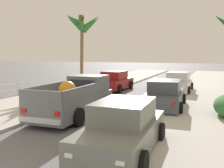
{
  "coord_description": "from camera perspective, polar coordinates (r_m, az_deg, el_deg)",
  "views": [
    {
      "loc": [
        4.92,
        -2.92,
        2.91
      ],
      "look_at": [
        -0.43,
        10.78,
        1.2
      ],
      "focal_mm": 41.86,
      "sensor_mm": 36.0,
      "label": 1
    }
  ],
  "objects": [
    {
      "name": "car_left_near",
      "position": [
        7.82,
        2.41,
        -9.7
      ],
      "size": [
        2.1,
        4.29,
        1.54
      ],
      "color": "slate",
      "rests_on": "ground"
    },
    {
      "name": "sidewalk_right",
      "position": [
        15.19,
        20.33,
        -4.6
      ],
      "size": [
        4.96,
        60.0,
        0.12
      ],
      "primitive_type": "cube",
      "color": "beige",
      "rests_on": "ground"
    },
    {
      "name": "pickup_truck",
      "position": [
        12.41,
        -7.88,
        -3.25
      ],
      "size": [
        2.25,
        5.23,
        1.8
      ],
      "color": "slate",
      "rests_on": "ground"
    },
    {
      "name": "sidewalk_left",
      "position": [
        18.0,
        -11.46,
        -2.61
      ],
      "size": [
        4.96,
        60.0,
        0.12
      ],
      "primitive_type": "cube",
      "color": "beige",
      "rests_on": "ground"
    },
    {
      "name": "curb_right",
      "position": [
        15.24,
        16.25,
        -4.45
      ],
      "size": [
        0.16,
        60.0,
        0.1
      ],
      "primitive_type": "cube",
      "color": "silver",
      "rests_on": "ground"
    },
    {
      "name": "car_left_far",
      "position": [
        14.14,
        11.46,
        -2.44
      ],
      "size": [
        2.18,
        4.33,
        1.54
      ],
      "color": "#474C56",
      "rests_on": "ground"
    },
    {
      "name": "curb_left",
      "position": [
        17.45,
        -8.47,
        -2.88
      ],
      "size": [
        0.16,
        60.0,
        0.1
      ],
      "primitive_type": "cube",
      "color": "silver",
      "rests_on": "ground"
    },
    {
      "name": "palm_tree_left_mid",
      "position": [
        26.15,
        -6.47,
        12.44
      ],
      "size": [
        3.65,
        3.83,
        6.76
      ],
      "color": "brown",
      "rests_on": "ground"
    },
    {
      "name": "car_right_near",
      "position": [
        20.44,
        14.22,
        0.26
      ],
      "size": [
        2.03,
        4.26,
        1.54
      ],
      "color": "silver",
      "rests_on": "ground"
    },
    {
      "name": "car_left_mid",
      "position": [
        20.9,
        0.62,
        0.6
      ],
      "size": [
        2.1,
        4.29,
        1.54
      ],
      "color": "maroon",
      "rests_on": "ground"
    }
  ]
}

